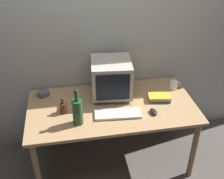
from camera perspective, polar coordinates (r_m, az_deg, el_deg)
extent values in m
plane|color=#56514C|center=(3.15, 0.00, -13.88)|extent=(6.00, 6.00, 0.00)
cube|color=beige|center=(2.83, -1.70, 11.12)|extent=(4.00, 0.08, 2.50)
cube|color=tan|center=(2.69, 0.00, -3.50)|extent=(1.59, 0.82, 0.03)
cylinder|color=olive|center=(2.66, -15.01, -15.76)|extent=(0.06, 0.06, 0.69)
cylinder|color=olive|center=(2.87, 16.29, -11.78)|extent=(0.06, 0.06, 0.69)
cylinder|color=olive|center=(3.18, -14.42, -6.30)|extent=(0.06, 0.06, 0.69)
cylinder|color=olive|center=(3.35, 11.46, -3.59)|extent=(0.06, 0.06, 0.69)
cube|color=#B2AD9E|center=(2.83, -0.15, -0.67)|extent=(0.30, 0.27, 0.03)
cube|color=#B2AD9E|center=(2.73, -0.16, 2.57)|extent=(0.41, 0.41, 0.34)
cube|color=black|center=(2.57, 0.18, 0.40)|extent=(0.31, 0.04, 0.27)
cube|color=beige|center=(2.55, 1.20, -5.01)|extent=(0.43, 0.18, 0.02)
ellipsoid|color=black|center=(2.60, 8.44, -4.49)|extent=(0.07, 0.11, 0.04)
cylinder|color=#1E4C23|center=(2.41, -7.01, -4.60)|extent=(0.09, 0.09, 0.24)
cylinder|color=#1E4C23|center=(2.32, -7.27, -1.46)|extent=(0.03, 0.03, 0.08)
sphere|color=#262626|center=(2.29, -7.36, -0.36)|extent=(0.04, 0.04, 0.04)
cylinder|color=#472314|center=(2.60, -9.88, -3.74)|extent=(0.06, 0.06, 0.10)
cylinder|color=#472314|center=(2.56, -10.02, -2.51)|extent=(0.02, 0.02, 0.04)
sphere|color=#262626|center=(2.54, -10.08, -2.04)|extent=(0.03, 0.03, 0.03)
cube|color=#28569E|center=(2.79, 9.62, -1.78)|extent=(0.22, 0.17, 0.03)
cube|color=gold|center=(2.77, 9.62, -1.41)|extent=(0.23, 0.16, 0.03)
cylinder|color=white|center=(2.97, 12.41, 0.91)|extent=(0.08, 0.08, 0.09)
torus|color=white|center=(2.98, 13.35, 1.07)|extent=(0.06, 0.01, 0.06)
cylinder|color=#595B66|center=(2.89, -13.81, -0.76)|extent=(0.12, 0.12, 0.04)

